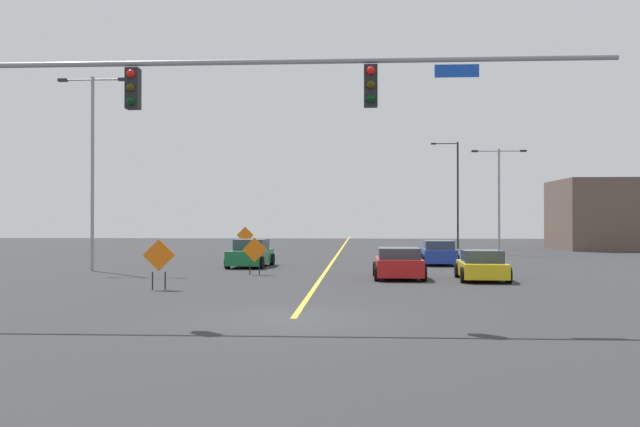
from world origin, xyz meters
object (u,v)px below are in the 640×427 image
(street_lamp_near_right, at_px, (499,191))
(car_red_far, at_px, (398,264))
(construction_sign_left_lane, at_px, (159,258))
(car_green_distant, at_px, (251,254))
(street_lamp_mid_left, at_px, (92,158))
(traffic_signal_assembly, at_px, (148,106))
(car_yellow_passing, at_px, (482,266))
(car_blue_mid, at_px, (439,253))
(construction_sign_left_shoulder, at_px, (255,252))
(street_lamp_far_right, at_px, (456,190))
(construction_sign_right_shoulder, at_px, (245,236))

(street_lamp_near_right, bearing_deg, car_red_far, -111.72)
(construction_sign_left_lane, distance_m, car_green_distant, 12.36)
(street_lamp_mid_left, xyz_separation_m, car_green_distant, (7.26, 3.47, -4.86))
(traffic_signal_assembly, distance_m, car_yellow_passing, 16.31)
(car_blue_mid, bearing_deg, car_red_far, -106.36)
(car_green_distant, bearing_deg, construction_sign_left_shoulder, -79.08)
(car_green_distant, relative_size, car_blue_mid, 1.09)
(street_lamp_mid_left, bearing_deg, car_green_distant, 25.52)
(street_lamp_mid_left, relative_size, construction_sign_left_lane, 5.26)
(street_lamp_near_right, bearing_deg, traffic_signal_assembly, -114.83)
(construction_sign_left_shoulder, bearing_deg, construction_sign_left_lane, -108.87)
(street_lamp_far_right, height_order, street_lamp_mid_left, street_lamp_mid_left)
(traffic_signal_assembly, distance_m, construction_sign_left_lane, 8.38)
(street_lamp_far_right, bearing_deg, traffic_signal_assembly, -107.38)
(street_lamp_far_right, distance_m, construction_sign_right_shoulder, 19.27)
(construction_sign_left_shoulder, relative_size, car_blue_mid, 0.43)
(street_lamp_near_right, relative_size, car_blue_mid, 1.91)
(car_yellow_passing, xyz_separation_m, car_blue_mid, (-0.66, 9.97, 0.07))
(construction_sign_left_lane, relative_size, construction_sign_right_shoulder, 0.91)
(street_lamp_mid_left, xyz_separation_m, car_blue_mid, (17.44, 5.76, -4.88))
(street_lamp_far_right, xyz_separation_m, street_lamp_mid_left, (-21.40, -28.02, 0.38))
(car_yellow_passing, bearing_deg, construction_sign_right_shoulder, 119.54)
(construction_sign_left_lane, distance_m, car_blue_mid, 18.58)
(car_green_distant, relative_size, car_red_far, 1.12)
(street_lamp_far_right, height_order, street_lamp_near_right, street_lamp_far_right)
(street_lamp_near_right, xyz_separation_m, construction_sign_left_shoulder, (-14.75, -19.22, -3.52))
(street_lamp_far_right, height_order, car_green_distant, street_lamp_far_right)
(street_lamp_mid_left, xyz_separation_m, car_red_far, (14.71, -3.53, -4.89))
(construction_sign_left_shoulder, bearing_deg, street_lamp_far_right, 66.30)
(street_lamp_mid_left, xyz_separation_m, construction_sign_left_lane, (5.91, -8.81, -4.39))
(street_lamp_far_right, distance_m, street_lamp_near_right, 10.79)
(car_green_distant, xyz_separation_m, car_blue_mid, (10.18, 2.29, -0.02))
(street_lamp_near_right, distance_m, construction_sign_right_shoulder, 19.47)
(construction_sign_left_shoulder, bearing_deg, construction_sign_right_shoulder, 100.61)
(construction_sign_right_shoulder, bearing_deg, construction_sign_left_shoulder, -79.39)
(construction_sign_right_shoulder, bearing_deg, construction_sign_left_lane, -86.47)
(traffic_signal_assembly, relative_size, construction_sign_left_lane, 10.14)
(car_green_distant, height_order, car_red_far, car_green_distant)
(car_red_far, height_order, car_blue_mid, car_blue_mid)
(street_lamp_near_right, height_order, construction_sign_left_shoulder, street_lamp_near_right)
(street_lamp_mid_left, xyz_separation_m, street_lamp_near_right, (23.04, 17.37, -0.95))
(traffic_signal_assembly, xyz_separation_m, car_green_distant, (-0.43, 19.27, -4.73))
(construction_sign_left_shoulder, height_order, construction_sign_left_lane, construction_sign_left_lane)
(street_lamp_far_right, height_order, construction_sign_left_lane, street_lamp_far_right)
(construction_sign_right_shoulder, bearing_deg, street_lamp_near_right, -9.33)
(street_lamp_far_right, bearing_deg, car_green_distant, -119.94)
(street_lamp_mid_left, relative_size, street_lamp_near_right, 1.25)
(traffic_signal_assembly, distance_m, street_lamp_far_right, 45.92)
(street_lamp_far_right, bearing_deg, car_red_far, -101.97)
(car_yellow_passing, bearing_deg, construction_sign_left_lane, -159.33)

